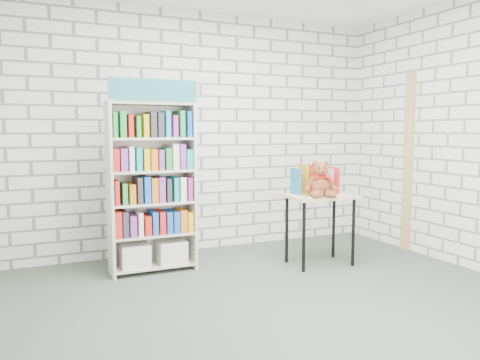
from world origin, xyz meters
name	(u,v)px	position (x,y,z in m)	size (l,w,h in m)	color
ground	(283,303)	(0.00, 0.00, 0.00)	(4.50, 4.50, 0.00)	#404B40
room_shell	(285,85)	(0.00, 0.00, 1.78)	(4.52, 4.02, 2.81)	silver
bookshelf	(152,186)	(-0.76, 1.36, 0.88)	(0.86, 0.33, 1.92)	beige
display_table	(320,205)	(0.92, 0.85, 0.65)	(0.72, 0.52, 0.75)	#DDC384
table_books	(315,180)	(0.93, 0.96, 0.90)	(0.50, 0.24, 0.29)	teal
teddy_bear	(321,182)	(0.86, 0.75, 0.90)	(0.34, 0.33, 0.37)	brown
door_trim	(408,163)	(2.23, 0.95, 1.05)	(0.05, 0.12, 2.10)	tan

